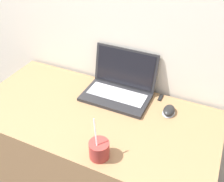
# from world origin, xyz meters

# --- Properties ---
(wall_back) EXTENTS (7.00, 0.04, 2.50)m
(wall_back) POSITION_xyz_m (0.00, 0.70, 1.25)
(wall_back) COLOR silver
(wall_back) RESTS_ON ground_plane
(desk) EXTENTS (1.35, 0.66, 0.77)m
(desk) POSITION_xyz_m (0.00, 0.33, 0.38)
(desk) COLOR #936D47
(desk) RESTS_ON ground_plane
(laptop) EXTENTS (0.39, 0.28, 0.25)m
(laptop) POSITION_xyz_m (0.06, 0.55, 0.83)
(laptop) COLOR #232326
(laptop) RESTS_ON desk
(drink_cup) EXTENTS (0.09, 0.09, 0.21)m
(drink_cup) POSITION_xyz_m (0.17, 0.08, 0.81)
(drink_cup) COLOR #9E332D
(drink_cup) RESTS_ON desk
(computer_mouse) EXTENTS (0.07, 0.10, 0.04)m
(computer_mouse) POSITION_xyz_m (0.38, 0.51, 0.78)
(computer_mouse) COLOR #B2B2B7
(computer_mouse) RESTS_ON desk
(usb_stick) EXTENTS (0.02, 0.06, 0.01)m
(usb_stick) POSITION_xyz_m (0.30, 0.62, 0.77)
(usb_stick) COLOR black
(usb_stick) RESTS_ON desk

